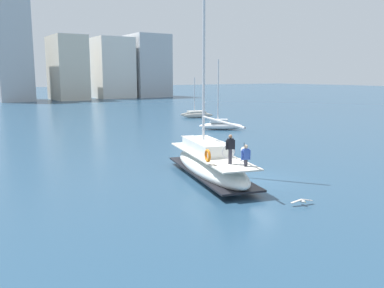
{
  "coord_description": "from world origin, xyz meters",
  "views": [
    {
      "loc": [
        -15.74,
        -17.6,
        6.12
      ],
      "look_at": [
        -1.95,
        3.68,
        1.8
      ],
      "focal_mm": 38.05,
      "sensor_mm": 36.0,
      "label": 1
    }
  ],
  "objects_px": {
    "main_sailboat": "(210,163)",
    "moored_catamaran": "(197,114)",
    "seagull": "(302,201)",
    "mooring_buoy": "(244,150)",
    "moored_sloop_near": "(221,125)"
  },
  "relations": [
    {
      "from": "main_sailboat",
      "to": "moored_catamaran",
      "type": "height_order",
      "value": "main_sailboat"
    },
    {
      "from": "seagull",
      "to": "mooring_buoy",
      "type": "relative_size",
      "value": 1.36
    },
    {
      "from": "moored_catamaran",
      "to": "seagull",
      "type": "distance_m",
      "value": 40.82
    },
    {
      "from": "main_sailboat",
      "to": "mooring_buoy",
      "type": "height_order",
      "value": "main_sailboat"
    },
    {
      "from": "moored_sloop_near",
      "to": "moored_catamaran",
      "type": "xyz_separation_m",
      "value": [
        5.22,
        12.78,
        -0.03
      ]
    },
    {
      "from": "main_sailboat",
      "to": "mooring_buoy",
      "type": "relative_size",
      "value": 15.53
    },
    {
      "from": "moored_catamaran",
      "to": "mooring_buoy",
      "type": "relative_size",
      "value": 6.7
    },
    {
      "from": "main_sailboat",
      "to": "moored_catamaran",
      "type": "bearing_deg",
      "value": 57.69
    },
    {
      "from": "moored_catamaran",
      "to": "seagull",
      "type": "bearing_deg",
      "value": -116.54
    },
    {
      "from": "seagull",
      "to": "mooring_buoy",
      "type": "height_order",
      "value": "mooring_buoy"
    },
    {
      "from": "main_sailboat",
      "to": "seagull",
      "type": "distance_m",
      "value": 6.69
    },
    {
      "from": "main_sailboat",
      "to": "moored_sloop_near",
      "type": "height_order",
      "value": "main_sailboat"
    },
    {
      "from": "mooring_buoy",
      "to": "moored_catamaran",
      "type": "bearing_deg",
      "value": 64.49
    },
    {
      "from": "mooring_buoy",
      "to": "main_sailboat",
      "type": "bearing_deg",
      "value": -143.36
    },
    {
      "from": "main_sailboat",
      "to": "moored_catamaran",
      "type": "xyz_separation_m",
      "value": [
        18.91,
        29.89,
        -0.39
      ]
    }
  ]
}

